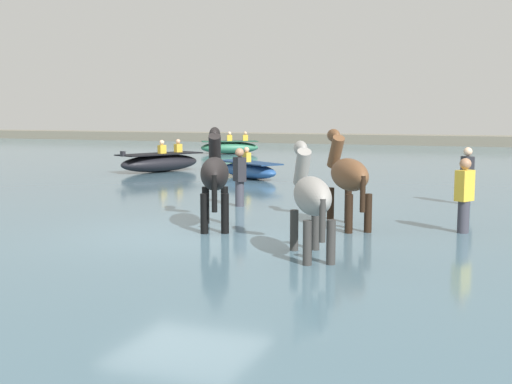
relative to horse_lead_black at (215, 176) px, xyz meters
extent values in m
plane|color=gray|center=(-0.23, -0.66, -1.26)|extent=(120.00, 120.00, 0.00)
cube|color=#476675|center=(-0.23, 9.34, -1.11)|extent=(90.00, 90.00, 0.31)
ellipsoid|color=black|center=(0.03, -0.08, 0.05)|extent=(1.08, 1.58, 0.60)
cylinder|color=black|center=(-0.34, 0.33, -0.76)|extent=(0.14, 0.14, 1.02)
cylinder|color=black|center=(-0.02, 0.48, -0.76)|extent=(0.14, 0.14, 1.02)
cylinder|color=black|center=(0.09, -0.63, -0.76)|extent=(0.14, 0.14, 1.02)
cylinder|color=black|center=(0.41, -0.48, -0.76)|extent=(0.14, 0.14, 1.02)
cylinder|color=black|center=(-0.29, 0.64, 0.43)|extent=(0.44, 0.60, 0.69)
ellipsoid|color=black|center=(-0.35, 0.78, 0.74)|extent=(0.41, 0.56, 0.26)
cylinder|color=black|center=(0.33, -0.72, -0.22)|extent=(0.10, 0.10, 0.64)
ellipsoid|color=gray|center=(2.35, -1.74, -0.05)|extent=(1.08, 1.44, 0.55)
cylinder|color=#31312F|center=(1.97, -1.40, -0.79)|extent=(0.13, 0.13, 0.94)
cylinder|color=#31312F|center=(2.27, -1.24, -0.79)|extent=(0.13, 0.13, 0.94)
cylinder|color=#31312F|center=(2.44, -2.25, -0.79)|extent=(0.13, 0.13, 0.94)
cylinder|color=#31312F|center=(2.73, -2.09, -0.79)|extent=(0.13, 0.13, 0.94)
cylinder|color=gray|center=(2.00, -1.10, 0.30)|extent=(0.44, 0.55, 0.64)
ellipsoid|color=gray|center=(1.94, -0.98, 0.59)|extent=(0.40, 0.51, 0.24)
cylinder|color=#31312F|center=(2.67, -2.32, -0.30)|extent=(0.09, 0.09, 0.59)
ellipsoid|color=brown|center=(2.30, 0.85, 0.03)|extent=(1.22, 1.51, 0.59)
cylinder|color=black|center=(1.87, 1.19, -0.76)|extent=(0.14, 0.14, 1.00)
cylinder|color=black|center=(2.17, 1.38, -0.76)|extent=(0.14, 0.14, 1.00)
cylinder|color=black|center=(2.43, 0.32, -0.76)|extent=(0.14, 0.14, 1.00)
cylinder|color=black|center=(2.72, 0.51, -0.76)|extent=(0.14, 0.14, 1.00)
cylinder|color=brown|center=(1.88, 1.50, 0.40)|extent=(0.49, 0.58, 0.68)
ellipsoid|color=brown|center=(1.80, 1.62, 0.71)|extent=(0.45, 0.54, 0.25)
cylinder|color=black|center=(2.67, 0.26, -0.24)|extent=(0.09, 0.09, 0.63)
ellipsoid|color=#337556|center=(-8.36, 19.95, -0.64)|extent=(3.15, 2.42, 0.62)
cube|color=#1E4634|center=(-8.36, 19.95, -0.31)|extent=(3.02, 2.33, 0.04)
cube|color=red|center=(-9.17, 19.69, -0.14)|extent=(0.31, 0.28, 0.30)
sphere|color=tan|center=(-9.17, 19.69, 0.10)|extent=(0.18, 0.18, 0.18)
cube|color=gold|center=(-8.38, 19.98, -0.14)|extent=(0.31, 0.28, 0.30)
sphere|color=beige|center=(-8.38, 19.98, 0.10)|extent=(0.18, 0.18, 0.18)
cube|color=gold|center=(-7.70, 20.47, -0.14)|extent=(0.31, 0.28, 0.30)
sphere|color=tan|center=(-7.70, 20.47, 0.10)|extent=(0.18, 0.18, 0.18)
ellipsoid|color=#28518E|center=(-2.78, 8.63, -0.71)|extent=(2.80, 2.32, 0.49)
cube|color=navy|center=(-2.78, 8.63, -0.44)|extent=(2.69, 2.23, 0.04)
cube|color=gold|center=(-2.83, 8.57, -0.27)|extent=(0.32, 0.30, 0.30)
sphere|color=tan|center=(-2.83, 8.57, -0.03)|extent=(0.18, 0.18, 0.18)
ellipsoid|color=black|center=(-6.59, 9.62, -0.64)|extent=(2.34, 3.43, 0.62)
cube|color=black|center=(-6.59, 9.62, -0.31)|extent=(2.25, 3.29, 0.04)
cube|color=black|center=(-7.22, 8.19, -0.24)|extent=(0.19, 0.17, 0.18)
cube|color=gold|center=(-6.33, 10.50, -0.14)|extent=(0.27, 0.31, 0.30)
sphere|color=tan|center=(-6.33, 10.50, 0.10)|extent=(0.18, 0.18, 0.18)
cube|color=gold|center=(-6.48, 9.57, -0.14)|extent=(0.27, 0.31, 0.30)
sphere|color=beige|center=(-6.48, 9.57, 0.10)|extent=(0.18, 0.18, 0.18)
cylinder|color=#383842|center=(4.29, 1.07, -0.82)|extent=(0.20, 0.20, 0.88)
cube|color=gold|center=(4.29, 1.07, -0.11)|extent=(0.33, 0.38, 0.54)
sphere|color=#A37556|center=(4.29, 1.07, 0.27)|extent=(0.20, 0.20, 0.20)
cylinder|color=#383842|center=(4.13, 4.82, -0.82)|extent=(0.20, 0.20, 0.88)
cube|color=#232328|center=(4.13, 4.82, -0.11)|extent=(0.32, 0.38, 0.54)
sphere|color=beige|center=(4.13, 4.82, 0.27)|extent=(0.20, 0.20, 0.20)
cylinder|color=#383842|center=(-0.62, 2.66, -0.82)|extent=(0.20, 0.20, 0.88)
cube|color=#232328|center=(-0.62, 2.66, -0.11)|extent=(0.37, 0.37, 0.54)
sphere|color=#A37556|center=(-0.62, 2.66, 0.27)|extent=(0.20, 0.20, 0.20)
cube|color=#706B5B|center=(-0.23, 33.13, -0.78)|extent=(80.00, 2.40, 0.96)
camera|label=1|loc=(4.93, -10.67, 1.14)|focal=45.35mm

